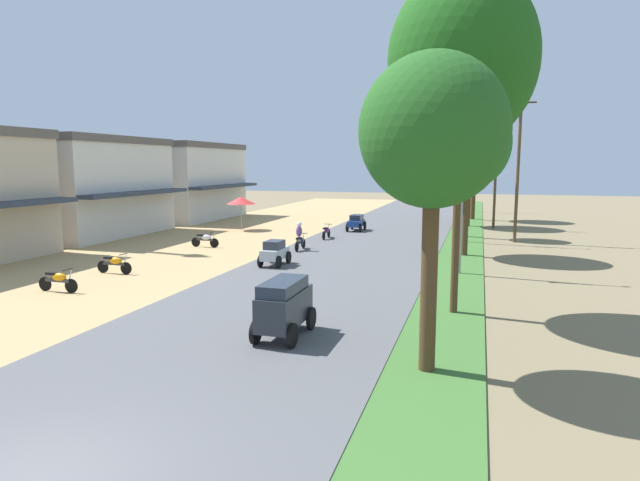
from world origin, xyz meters
TOP-DOWN VIEW (x-y plane):
  - shophouse_mid at (-19.98, 25.80)m, footprint 8.79×10.84m
  - shophouse_far at (-19.98, 38.21)m, footprint 9.62×11.32m
  - parked_motorbike_nearest at (-9.06, 10.89)m, footprint 1.80×0.54m
  - parked_motorbike_second at (-9.26, 14.58)m, footprint 1.80×0.54m
  - parked_motorbike_third at (-9.16, 22.94)m, footprint 1.80×0.54m
  - vendor_umbrella at (-10.73, 31.51)m, footprint 2.20×2.20m
  - median_tree_nearest at (5.52, 6.77)m, footprint 3.44×3.44m
  - median_tree_second at (5.89, 12.28)m, footprint 4.72×4.72m
  - median_tree_third at (5.88, 24.40)m, footprint 4.52×4.52m
  - median_tree_fourth at (5.65, 32.37)m, footprint 2.85×2.85m
  - median_tree_fifth at (5.71, 39.12)m, footprint 4.68×4.68m
  - median_tree_sixth at (6.00, 45.04)m, footprint 4.08×4.08m
  - streetlamp_near at (5.80, 19.18)m, footprint 3.16×0.20m
  - streetlamp_mid at (5.80, 29.79)m, footprint 3.16×0.20m
  - streetlamp_far at (5.80, 53.45)m, footprint 3.16×0.20m
  - utility_pole_near at (8.85, 30.86)m, footprint 1.80×0.20m
  - utility_pole_far at (7.69, 38.53)m, footprint 1.80×0.20m
  - car_van_charcoal at (1.34, 8.12)m, footprint 1.19×2.41m
  - car_hatchback_silver at (-2.98, 18.49)m, footprint 1.04×2.00m
  - car_sedan_blue at (-2.22, 33.41)m, footprint 1.10×2.26m
  - motorbike_foreground_rider at (-3.30, 23.35)m, footprint 0.54×1.80m
  - motorbike_ahead_second at (-3.18, 28.58)m, footprint 0.54×1.80m

SIDE VIEW (x-z plane):
  - parked_motorbike_nearest at x=-9.06m, z-range 0.08..1.02m
  - parked_motorbike_second at x=-9.26m, z-range 0.08..1.02m
  - parked_motorbike_third at x=-9.16m, z-range 0.08..1.02m
  - motorbike_ahead_second at x=-3.18m, z-range 0.10..1.04m
  - car_sedan_blue at x=-2.22m, z-range 0.15..1.34m
  - car_hatchback_silver at x=-2.98m, z-range 0.13..1.36m
  - motorbike_foreground_rider at x=-3.30m, z-range 0.03..1.69m
  - car_van_charcoal at x=1.34m, z-range 0.19..1.86m
  - vendor_umbrella at x=-10.73m, z-range 1.05..3.57m
  - shophouse_far at x=-19.98m, z-range 0.01..6.91m
  - shophouse_mid at x=-19.98m, z-range 0.01..6.91m
  - streetlamp_far at x=5.80m, z-range 0.64..7.65m
  - utility_pole_far at x=7.69m, z-range 0.19..8.71m
  - streetlamp_near at x=5.80m, z-range 0.65..8.32m
  - streetlamp_mid at x=5.80m, z-range 0.66..8.85m
  - utility_pole_near at x=8.85m, z-range 0.19..9.53m
  - median_tree_nearest at x=5.52m, z-range 1.97..9.47m
  - median_tree_fifth at x=5.71m, z-range 1.45..10.08m
  - median_tree_third at x=5.88m, z-range 1.83..10.41m
  - median_tree_fourth at x=5.65m, z-range 2.42..10.96m
  - median_tree_sixth at x=6.00m, z-range 2.78..13.35m
  - median_tree_second at x=5.89m, z-range 2.76..13.82m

